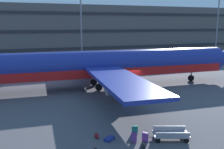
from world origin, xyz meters
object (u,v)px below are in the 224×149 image
backpack_orange (143,147)px  baggage_cart (171,134)px  airliner (103,65)px  suitcase_upright (135,129)px  suitcase_black (134,137)px  suitcase_large (145,137)px  suitcase_scuffed (109,139)px  backpack_silver (97,136)px

backpack_orange → baggage_cart: bearing=16.9°
airliner → suitcase_upright: bearing=-98.0°
airliner → suitcase_black: 16.82m
suitcase_large → suitcase_upright: bearing=94.6°
suitcase_large → airliner: bearing=83.2°
suitcase_scuffed → backpack_orange: size_ratio=1.64×
airliner → backpack_silver: 15.96m
suitcase_upright → backpack_orange: (-0.62, -2.67, -0.11)m
backpack_orange → baggage_cart: size_ratio=0.17×
baggage_cart → suitcase_scuffed: bearing=162.5°
suitcase_upright → backpack_silver: bearing=177.3°
suitcase_upright → backpack_orange: 2.75m
airliner → suitcase_scuffed: 16.32m
airliner → suitcase_black: bearing=-99.7°
airliner → suitcase_scuffed: bearing=-105.8°
suitcase_large → suitcase_scuffed: bearing=155.9°
suitcase_upright → baggage_cart: bearing=-41.5°
suitcase_upright → backpack_orange: size_ratio=1.36×
suitcase_upright → baggage_cart: size_ratio=0.23×
suitcase_upright → baggage_cart: 2.79m
backpack_silver → suitcase_scuffed: bearing=-37.6°
suitcase_scuffed → baggage_cart: 4.60m
suitcase_black → backpack_silver: 2.84m
airliner → baggage_cart: size_ratio=12.28×
suitcase_large → baggage_cart: bearing=-8.7°
suitcase_black → baggage_cart: bearing=-9.1°
airliner → backpack_orange: bearing=-98.8°
backpack_orange → suitcase_upright: bearing=76.8°
suitcase_upright → airliner: bearing=82.0°
baggage_cart → airliner: bearing=90.0°
airliner → backpack_silver: airliner is taller
suitcase_large → backpack_silver: size_ratio=1.84×
suitcase_upright → suitcase_large: suitcase_large is taller
suitcase_scuffed → suitcase_black: bearing=-30.5°
airliner → baggage_cart: 17.02m
suitcase_upright → backpack_silver: size_ratio=1.56×
backpack_orange → baggage_cart: baggage_cart is taller
airliner → suitcase_scuffed: size_ratio=44.66×
suitcase_black → backpack_silver: bearing=147.0°
suitcase_black → suitcase_large: (0.83, -0.15, -0.02)m
backpack_silver → suitcase_upright: bearing=-2.7°
suitcase_large → baggage_cart: (1.97, -0.30, 0.04)m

